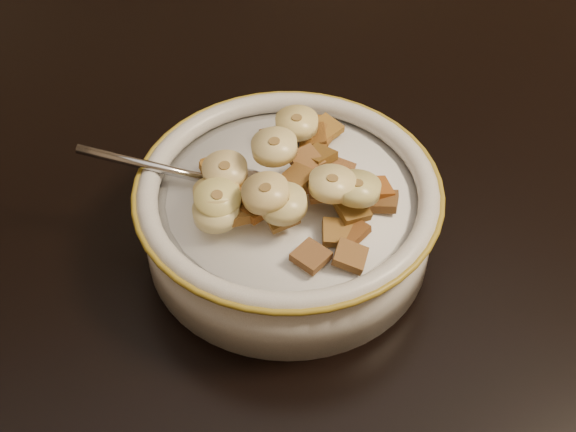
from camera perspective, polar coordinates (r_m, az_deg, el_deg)
name	(u,v)px	position (r m, az deg, el deg)	size (l,w,h in m)	color
table	(404,188)	(0.67, 8.25, 1.99)	(1.40, 0.90, 0.04)	black
cereal_bowl	(288,221)	(0.57, 0.00, -0.37)	(0.20, 0.20, 0.05)	silver
milk	(288,197)	(0.56, 0.00, 1.35)	(0.17, 0.17, 0.00)	white
spoon	(242,187)	(0.56, -3.32, 2.05)	(0.04, 0.05, 0.01)	#A4A5AB
cereal_square_0	(312,180)	(0.54, 1.74, 2.57)	(0.02, 0.02, 0.01)	brown
cereal_square_1	(219,164)	(0.57, -4.95, 3.67)	(0.02, 0.02, 0.01)	#9E651D
cereal_square_2	(313,137)	(0.59, 1.76, 5.66)	(0.02, 0.02, 0.01)	brown
cereal_square_3	(249,197)	(0.53, -2.82, 1.33)	(0.02, 0.02, 0.01)	#9D601B
cereal_square_4	(352,193)	(0.54, 4.58, 1.66)	(0.02, 0.02, 0.01)	brown
cereal_square_5	(350,256)	(0.51, 4.45, -2.87)	(0.02, 0.02, 0.01)	brown
cereal_square_6	(376,188)	(0.55, 6.28, 1.98)	(0.02, 0.02, 0.01)	brown
cereal_square_7	(354,197)	(0.55, 4.73, 1.34)	(0.02, 0.02, 0.01)	#95582C
cereal_square_8	(217,171)	(0.57, -5.10, 3.18)	(0.02, 0.02, 0.01)	brown
cereal_square_9	(326,129)	(0.60, 2.69, 6.23)	(0.02, 0.02, 0.01)	brown
cereal_square_10	(324,188)	(0.54, 2.56, 1.98)	(0.02, 0.02, 0.01)	brown
cereal_square_11	(311,256)	(0.51, 1.65, -2.88)	(0.02, 0.02, 0.01)	brown
cereal_square_12	(352,209)	(0.53, 4.59, 0.48)	(0.02, 0.02, 0.01)	brown
cereal_square_13	(319,135)	(0.59, 2.23, 5.80)	(0.02, 0.02, 0.01)	brown
cereal_square_14	(339,171)	(0.56, 3.62, 3.24)	(0.02, 0.02, 0.01)	brown
cereal_square_15	(276,138)	(0.59, -0.82, 5.56)	(0.02, 0.02, 0.01)	brown
cereal_square_16	(383,201)	(0.55, 6.76, 1.04)	(0.02, 0.02, 0.01)	brown
cereal_square_17	(293,132)	(0.60, 0.35, 5.99)	(0.02, 0.02, 0.01)	#93521B
cereal_square_18	(281,215)	(0.52, -0.52, 0.10)	(0.02, 0.02, 0.01)	brown
cereal_square_19	(306,160)	(0.55, 1.29, 3.97)	(0.02, 0.02, 0.01)	brown
cereal_square_20	(310,126)	(0.60, 1.57, 6.44)	(0.02, 0.02, 0.01)	brown
cereal_square_21	(350,231)	(0.53, 4.43, -1.06)	(0.02, 0.02, 0.01)	brown
cereal_square_22	(243,213)	(0.53, -3.25, 0.23)	(0.02, 0.02, 0.01)	brown
cereal_square_23	(338,233)	(0.53, 3.57, -1.19)	(0.02, 0.02, 0.01)	brown
cereal_square_24	(256,208)	(0.53, -2.32, 0.55)	(0.02, 0.02, 0.01)	#924D17
cereal_square_25	(298,178)	(0.54, 0.71, 2.71)	(0.02, 0.02, 0.01)	brown
cereal_square_26	(318,156)	(0.56, 2.15, 4.31)	(0.02, 0.02, 0.01)	brown
banana_slice_0	(216,194)	(0.53, -5.12, 1.56)	(0.03, 0.03, 0.01)	#D4BE71
banana_slice_1	(297,123)	(0.58, 0.62, 6.63)	(0.03, 0.03, 0.01)	#EAE086
banana_slice_2	(274,147)	(0.54, -0.98, 4.95)	(0.03, 0.03, 0.01)	#DCCA89
banana_slice_3	(225,171)	(0.55, -4.50, 3.23)	(0.03, 0.03, 0.01)	#D9B976
banana_slice_4	(218,200)	(0.53, -5.04, 1.14)	(0.03, 0.03, 0.01)	#E2D47C
banana_slice_5	(265,193)	(0.51, -1.61, 1.65)	(0.03, 0.03, 0.01)	#FFDE86
banana_slice_6	(283,204)	(0.52, -0.34, 0.88)	(0.03, 0.03, 0.01)	#EDE07E
banana_slice_7	(332,184)	(0.53, 3.16, 2.31)	(0.03, 0.03, 0.01)	#F2D48D
banana_slice_8	(357,188)	(0.53, 4.94, 1.97)	(0.03, 0.03, 0.01)	#DECC6C
banana_slice_9	(216,212)	(0.52, -5.13, 0.29)	(0.03, 0.03, 0.01)	beige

